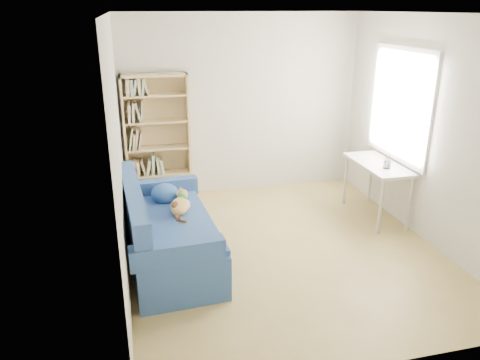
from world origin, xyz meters
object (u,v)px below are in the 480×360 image
object	(u,v)px
sofa	(166,234)
pen_cup	(387,163)
bookshelf	(158,144)
desk	(378,169)

from	to	relation	value
sofa	pen_cup	size ratio (longest dim) A/B	10.78
sofa	bookshelf	distance (m)	1.89
bookshelf	pen_cup	world-z (taller)	bookshelf
sofa	desk	size ratio (longest dim) A/B	1.76
bookshelf	pen_cup	distance (m)	3.11
sofa	desk	distance (m)	2.89
bookshelf	desk	bearing A→B (deg)	-24.89
desk	pen_cup	distance (m)	0.26
sofa	bookshelf	world-z (taller)	bookshelf
sofa	desk	bearing A→B (deg)	7.58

